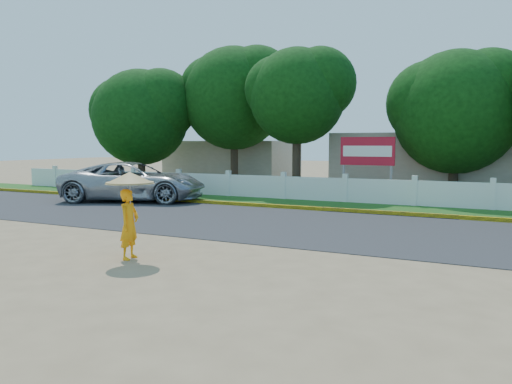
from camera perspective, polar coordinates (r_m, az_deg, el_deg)
ground at (r=12.56m, az=-4.01°, el=-6.73°), size 120.00×120.00×0.00m
road at (r=16.54m, az=3.79°, el=-3.68°), size 60.00×7.00×0.02m
grass_verge at (r=21.45m, az=9.08°, el=-1.57°), size 60.00×3.50×0.03m
curb at (r=19.83m, az=7.66°, el=-1.95°), size 40.00×0.18×0.16m
fence at (r=22.78m, az=10.15°, el=0.18°), size 40.00×0.10×1.10m
building_near at (r=28.82m, az=19.66°, el=3.17°), size 10.00×6.00×3.20m
building_far at (r=33.76m, az=-2.68°, el=3.47°), size 8.00×5.00×2.80m
vehicle at (r=23.64m, az=-13.75°, el=1.17°), size 7.14×5.09×1.81m
monk_with_parasol at (r=11.83m, az=-14.26°, el=-1.17°), size 1.12×1.12×2.03m
billboard at (r=23.57m, az=12.60°, el=4.19°), size 2.50×0.13×2.95m
tree_row at (r=25.07m, az=23.84°, el=10.06°), size 37.62×8.53×9.03m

